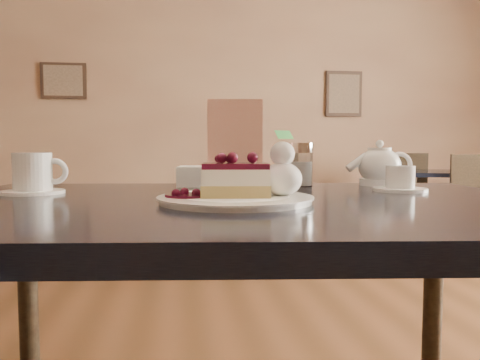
{
  "coord_description": "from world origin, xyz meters",
  "views": [
    {
      "loc": [
        -0.22,
        -0.6,
        0.95
      ],
      "look_at": [
        -0.11,
        0.25,
        0.89
      ],
      "focal_mm": 35.0,
      "sensor_mm": 36.0,
      "label": 1
    }
  ],
  "objects": [
    {
      "name": "berry_sauce",
      "position": [
        -0.2,
        0.33,
        0.85
      ],
      "size": [
        0.09,
        0.09,
        0.01
      ],
      "primitive_type": "cylinder",
      "color": "#41091E",
      "rests_on": "dessert_plate"
    },
    {
      "name": "sugar_shaker",
      "position": [
        0.12,
        0.69,
        0.9
      ],
      "size": [
        0.07,
        0.07,
        0.12
      ],
      "color": "white",
      "rests_on": "main_table"
    },
    {
      "name": "bg_table_far_right",
      "position": [
        2.25,
        3.59,
        0.07
      ],
      "size": [
        1.15,
        1.74,
        1.16
      ],
      "rotation": [
        0.0,
        0.0,
        -0.31
      ],
      "color": "black",
      "rests_on": "ground"
    },
    {
      "name": "whipped_cream",
      "position": [
        -0.01,
        0.32,
        0.88
      ],
      "size": [
        0.08,
        0.08,
        0.07
      ],
      "color": "white",
      "rests_on": "dessert_plate"
    },
    {
      "name": "main_table",
      "position": [
        -0.1,
        0.38,
        0.75
      ],
      "size": [
        1.42,
        1.03,
        0.84
      ],
      "rotation": [
        0.0,
        0.0,
        -0.1
      ],
      "color": "black",
      "rests_on": "ground"
    },
    {
      "name": "coffee_set",
      "position": [
        -0.56,
        0.57,
        0.88
      ],
      "size": [
        0.15,
        0.14,
        0.1
      ],
      "color": "white",
      "rests_on": "main_table"
    },
    {
      "name": "dessert_plate",
      "position": [
        -0.11,
        0.32,
        0.84
      ],
      "size": [
        0.3,
        0.3,
        0.01
      ],
      "primitive_type": "cylinder",
      "color": "white",
      "rests_on": "main_table"
    },
    {
      "name": "cheesecake_slice",
      "position": [
        -0.11,
        0.32,
        0.88
      ],
      "size": [
        0.14,
        0.11,
        0.07
      ],
      "rotation": [
        0.0,
        0.0,
        -0.1
      ],
      "color": "tan",
      "rests_on": "dessert_plate"
    },
    {
      "name": "menu_card",
      "position": [
        -0.06,
        0.73,
        0.96
      ],
      "size": [
        0.16,
        0.05,
        0.25
      ],
      "primitive_type": "cube",
      "rotation": [
        0.0,
        0.0,
        -0.1
      ],
      "color": "beige",
      "rests_on": "main_table"
    },
    {
      "name": "napkin_stack",
      "position": [
        -0.15,
        0.75,
        0.86
      ],
      "size": [
        0.15,
        0.15,
        0.06
      ],
      "primitive_type": "cube",
      "rotation": [
        0.0,
        0.0,
        -0.1
      ],
      "color": "white",
      "rests_on": "main_table"
    },
    {
      "name": "tea_set",
      "position": [
        0.35,
        0.65,
        0.88
      ],
      "size": [
        0.18,
        0.3,
        0.12
      ],
      "color": "white",
      "rests_on": "main_table"
    }
  ]
}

